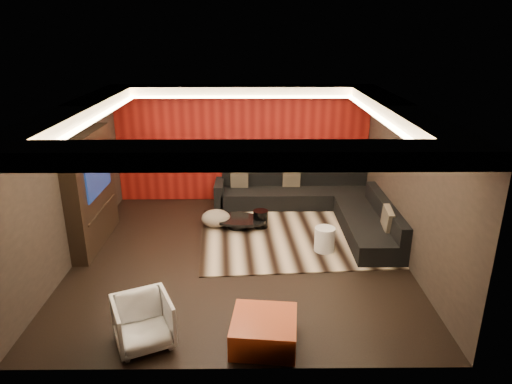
{
  "coord_description": "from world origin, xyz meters",
  "views": [
    {
      "loc": [
        0.23,
        -7.61,
        4.04
      ],
      "look_at": [
        0.3,
        0.6,
        1.05
      ],
      "focal_mm": 32.0,
      "sensor_mm": 36.0,
      "label": 1
    }
  ],
  "objects_px": {
    "orange_ottoman": "(264,331)",
    "armchair": "(143,322)",
    "drum_stool": "(261,219)",
    "sectional_sofa": "(319,205)",
    "coffee_table": "(238,223)",
    "white_side_table": "(325,240)"
  },
  "relations": [
    {
      "from": "orange_ottoman",
      "to": "armchair",
      "type": "distance_m",
      "value": 1.62
    },
    {
      "from": "orange_ottoman",
      "to": "sectional_sofa",
      "type": "distance_m",
      "value": 4.57
    },
    {
      "from": "white_side_table",
      "to": "coffee_table",
      "type": "bearing_deg",
      "value": 147.14
    },
    {
      "from": "coffee_table",
      "to": "armchair",
      "type": "height_order",
      "value": "armchair"
    },
    {
      "from": "drum_stool",
      "to": "sectional_sofa",
      "type": "bearing_deg",
      "value": 24.43
    },
    {
      "from": "drum_stool",
      "to": "white_side_table",
      "type": "distance_m",
      "value": 1.62
    },
    {
      "from": "coffee_table",
      "to": "sectional_sofa",
      "type": "height_order",
      "value": "sectional_sofa"
    },
    {
      "from": "coffee_table",
      "to": "orange_ottoman",
      "type": "height_order",
      "value": "orange_ottoman"
    },
    {
      "from": "white_side_table",
      "to": "armchair",
      "type": "bearing_deg",
      "value": -136.6
    },
    {
      "from": "white_side_table",
      "to": "orange_ottoman",
      "type": "xyz_separation_m",
      "value": [
        -1.21,
        -2.67,
        -0.05
      ]
    },
    {
      "from": "white_side_table",
      "to": "sectional_sofa",
      "type": "height_order",
      "value": "sectional_sofa"
    },
    {
      "from": "coffee_table",
      "to": "orange_ottoman",
      "type": "relative_size",
      "value": 1.39
    },
    {
      "from": "sectional_sofa",
      "to": "coffee_table",
      "type": "bearing_deg",
      "value": -161.38
    },
    {
      "from": "drum_stool",
      "to": "white_side_table",
      "type": "xyz_separation_m",
      "value": [
        1.19,
        -1.09,
        0.04
      ]
    },
    {
      "from": "white_side_table",
      "to": "sectional_sofa",
      "type": "xyz_separation_m",
      "value": [
        0.14,
        1.69,
        0.02
      ]
    },
    {
      "from": "sectional_sofa",
      "to": "white_side_table",
      "type": "bearing_deg",
      "value": -94.67
    },
    {
      "from": "coffee_table",
      "to": "orange_ottoman",
      "type": "bearing_deg",
      "value": -83.0
    },
    {
      "from": "drum_stool",
      "to": "sectional_sofa",
      "type": "distance_m",
      "value": 1.46
    },
    {
      "from": "coffee_table",
      "to": "drum_stool",
      "type": "distance_m",
      "value": 0.49
    },
    {
      "from": "white_side_table",
      "to": "orange_ottoman",
      "type": "height_order",
      "value": "white_side_table"
    },
    {
      "from": "coffee_table",
      "to": "orange_ottoman",
      "type": "distance_m",
      "value": 3.78
    },
    {
      "from": "coffee_table",
      "to": "orange_ottoman",
      "type": "xyz_separation_m",
      "value": [
        0.46,
        -3.75,
        0.07
      ]
    }
  ]
}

